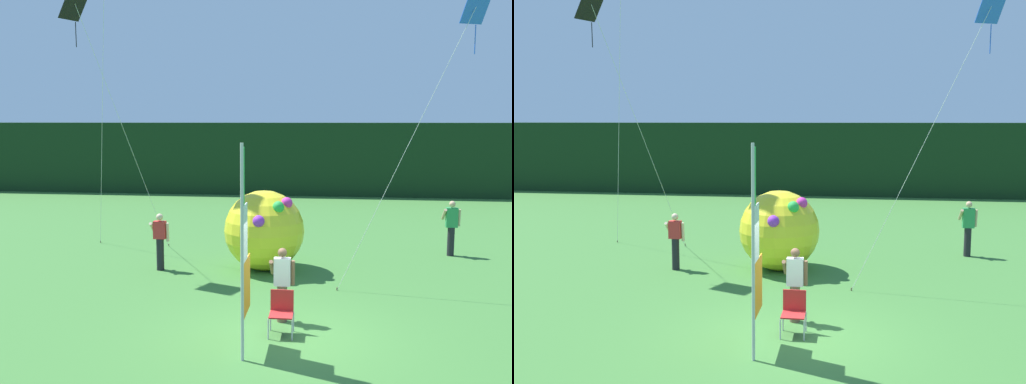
# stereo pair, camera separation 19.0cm
# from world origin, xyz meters

# --- Properties ---
(ground_plane) EXTENTS (120.00, 120.00, 0.00)m
(ground_plane) POSITION_xyz_m (0.00, 0.00, 0.00)
(ground_plane) COLOR #3D7533
(distant_treeline) EXTENTS (80.00, 2.40, 4.23)m
(distant_treeline) POSITION_xyz_m (0.00, 22.91, 2.11)
(distant_treeline) COLOR black
(distant_treeline) RESTS_ON ground
(banner_flag) EXTENTS (0.06, 1.03, 3.98)m
(banner_flag) POSITION_xyz_m (-0.67, -0.95, 1.91)
(banner_flag) COLOR #B7B7BC
(banner_flag) RESTS_ON ground
(person_near_banner) EXTENTS (0.55, 0.48, 1.64)m
(person_near_banner) POSITION_xyz_m (-0.12, 0.89, 0.87)
(person_near_banner) COLOR brown
(person_near_banner) RESTS_ON ground
(person_far_left) EXTENTS (0.55, 0.48, 1.67)m
(person_far_left) POSITION_xyz_m (-4.00, 4.76, 0.89)
(person_far_left) COLOR black
(person_far_left) RESTS_ON ground
(person_far_right) EXTENTS (0.55, 0.48, 1.80)m
(person_far_right) POSITION_xyz_m (4.83, 7.65, 0.96)
(person_far_right) COLOR black
(person_far_right) RESTS_ON ground
(inflatable_balloon) EXTENTS (2.35, 2.42, 2.35)m
(inflatable_balloon) POSITION_xyz_m (-0.98, 5.18, 1.18)
(inflatable_balloon) COLOR yellow
(inflatable_balloon) RESTS_ON ground
(folding_chair) EXTENTS (0.51, 0.51, 0.89)m
(folding_chair) POSITION_xyz_m (-0.07, 0.17, 0.51)
(folding_chair) COLOR #BCBCC1
(folding_chair) RESTS_ON ground
(kite_blue_diamond_2) EXTENTS (3.64, 0.73, 7.52)m
(kite_blue_diamond_2) POSITION_xyz_m (4.20, 3.70, 6.75)
(kite_blue_diamond_2) COLOR brown
(kite_blue_diamond_2) RESTS_ON ground
(kite_black_diamond_3) EXTENTS (2.18, 3.49, 8.11)m
(kite_black_diamond_3) POSITION_xyz_m (-6.32, 4.99, 7.35)
(kite_black_diamond_3) COLOR brown
(kite_black_diamond_3) RESTS_ON ground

